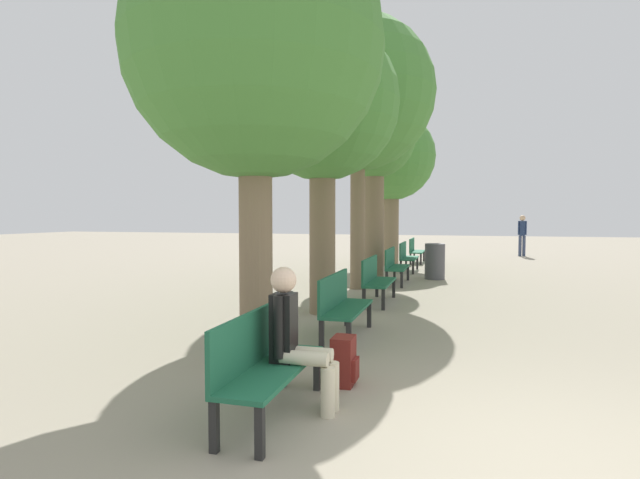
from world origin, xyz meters
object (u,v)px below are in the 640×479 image
Objects in this scene: tree_row_2 at (358,94)px; tree_row_3 at (374,142)px; tree_row_0 at (255,51)px; bench_row_5 at (415,249)px; tree_row_4 at (391,158)px; backpack at (344,361)px; bench_row_1 at (341,302)px; tree_row_1 at (322,107)px; trash_bin at (435,261)px; bench_row_4 at (406,255)px; bench_row_2 at (375,277)px; pedestrian_near at (522,233)px; bench_row_3 at (394,264)px; person_seated at (296,335)px; bench_row_0 at (263,357)px.

tree_row_3 is at bearing 90.00° from tree_row_2.
tree_row_2 reaches higher than tree_row_0.
tree_row_4 is at bearing -121.63° from bench_row_5.
bench_row_5 is at bearing 92.10° from backpack.
bench_row_1 is at bearing 104.29° from backpack.
trash_bin is (1.63, 5.26, -3.06)m from tree_row_1.
bench_row_4 is 10.40m from backpack.
tree_row_0 is 1.04× the size of tree_row_1.
bench_row_2 reaches higher than backpack.
tree_row_1 is 2.89× the size of pedestrian_near.
tree_row_3 is 3.42m from tree_row_4.
tree_row_1 reaches higher than bench_row_3.
tree_row_0 reaches higher than tree_row_1.
tree_row_4 is (-0.71, 10.16, 3.11)m from bench_row_1.
tree_row_0 is at bearing -118.39° from bench_row_1.
tree_row_1 is at bearing 102.54° from person_seated.
bench_row_0 reaches higher than backpack.
backpack is (0.48, -13.22, -0.26)m from bench_row_5.
bench_row_0 is 18.70m from pedestrian_near.
bench_row_0 is 3.11× the size of backpack.
tree_row_3 is at bearing 97.87° from backpack.
tree_row_1 is at bearing 114.30° from bench_row_1.
pedestrian_near is (4.72, 16.74, -2.59)m from tree_row_0.
tree_row_1 is at bearing -99.85° from bench_row_3.
bench_row_0 is at bearing -80.84° from tree_row_1.
tree_row_4 is (-0.71, 12.99, 3.11)m from bench_row_0.
person_seated is (0.94, -9.37, -3.00)m from tree_row_3.
tree_row_2 is at bearing -113.52° from pedestrian_near.
bench_row_2 is 3.36m from tree_row_1.
bench_row_3 is at bearing 93.67° from backpack.
tree_row_0 is 3.58m from backpack.
tree_row_4 reaches higher than bench_row_3.
tree_row_3 is (-0.71, 6.74, 3.16)m from bench_row_1.
bench_row_4 is (0.00, 2.83, 0.00)m from bench_row_3.
backpack is at bearing -82.13° from tree_row_3.
bench_row_0 is at bearing -90.00° from bench_row_3.
bench_row_3 is at bearing -90.00° from bench_row_4.
pedestrian_near is (4.01, 4.12, 0.48)m from bench_row_5.
tree_row_0 is (-0.71, -6.97, 3.07)m from bench_row_3.
tree_row_0 is 5.95m from tree_row_2.
bench_row_4 is at bearing -90.00° from bench_row_5.
tree_row_1 is at bearing -90.00° from tree_row_4.
bench_row_2 is at bearing 90.00° from bench_row_1.
bench_row_5 is 10.23m from tree_row_1.
tree_row_0 is at bearing -90.00° from tree_row_1.
bench_row_4 is 0.29× the size of tree_row_4.
bench_row_0 is 0.30× the size of tree_row_3.
bench_row_2 is at bearing 95.85° from backpack.
bench_row_3 is at bearing 80.15° from tree_row_1.
tree_row_4 is 7.55m from pedestrian_near.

